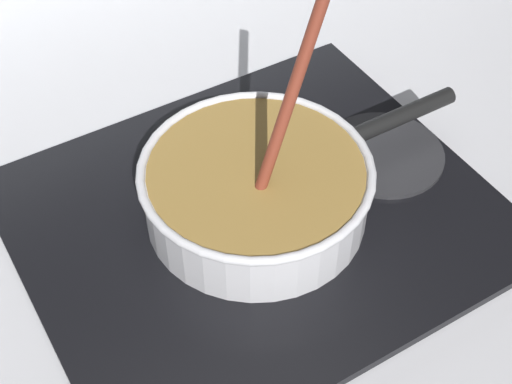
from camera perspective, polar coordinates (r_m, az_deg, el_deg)
The scene contains 5 objects.
ground at distance 0.90m, azimuth -0.16°, elevation -6.29°, with size 2.40×1.60×0.04m, color #B7B7BC.
hob_plate at distance 0.92m, azimuth 0.00°, elevation -1.84°, with size 0.56×0.48×0.01m, color black.
burner_ring at distance 0.91m, azimuth 0.00°, elevation -1.43°, with size 0.17×0.17×0.01m, color #592D0C.
spare_burner at distance 1.00m, azimuth 9.69°, elevation 2.89°, with size 0.16×0.16×0.01m, color #262628.
cooking_pan at distance 0.88m, azimuth 0.10°, elevation 0.29°, with size 0.43×0.28×0.29m.
Camera 1 is at (-0.27, -0.46, 0.70)m, focal length 52.51 mm.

